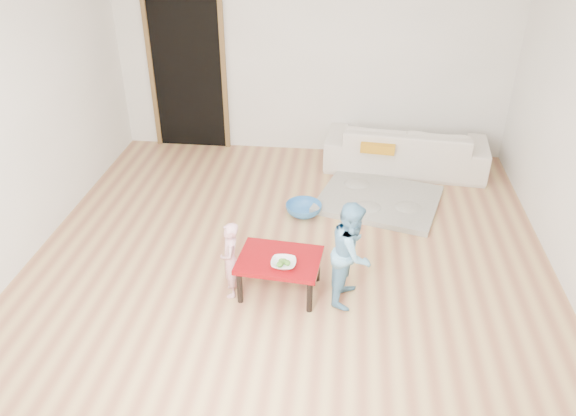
% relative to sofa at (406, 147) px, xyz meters
% --- Properties ---
extents(floor, '(5.00, 5.00, 0.01)m').
position_rel_sofa_xyz_m(floor, '(-1.23, -2.05, -0.29)').
color(floor, '#A46646').
rests_on(floor, ground).
extents(back_wall, '(5.00, 0.02, 2.60)m').
position_rel_sofa_xyz_m(back_wall, '(-1.23, 0.45, 1.01)').
color(back_wall, white).
rests_on(back_wall, floor).
extents(left_wall, '(0.02, 5.00, 2.60)m').
position_rel_sofa_xyz_m(left_wall, '(-3.73, -2.05, 1.01)').
color(left_wall, white).
rests_on(left_wall, floor).
extents(doorway, '(1.02, 0.08, 2.11)m').
position_rel_sofa_xyz_m(doorway, '(-2.83, 0.43, 0.74)').
color(doorway, brown).
rests_on(doorway, back_wall).
extents(sofa, '(2.03, 0.95, 0.57)m').
position_rel_sofa_xyz_m(sofa, '(0.00, 0.00, 0.00)').
color(sofa, beige).
rests_on(sofa, floor).
extents(cushion, '(0.44, 0.40, 0.11)m').
position_rel_sofa_xyz_m(cushion, '(-0.35, -0.27, 0.14)').
color(cushion, orange).
rests_on(cushion, sofa).
extents(red_table, '(0.75, 0.59, 0.35)m').
position_rel_sofa_xyz_m(red_table, '(-1.26, -2.61, -0.11)').
color(red_table, maroon).
rests_on(red_table, floor).
extents(bowl, '(0.21, 0.21, 0.05)m').
position_rel_sofa_xyz_m(bowl, '(-1.21, -2.72, 0.09)').
color(bowl, white).
rests_on(bowl, red_table).
extents(broccoli, '(0.12, 0.12, 0.06)m').
position_rel_sofa_xyz_m(broccoli, '(-1.21, -2.72, 0.10)').
color(broccoli, '#2D5919').
rests_on(broccoli, red_table).
extents(child_pink, '(0.22, 0.29, 0.72)m').
position_rel_sofa_xyz_m(child_pink, '(-1.68, -2.69, 0.07)').
color(child_pink, '#D36071').
rests_on(child_pink, floor).
extents(child_blue, '(0.45, 0.53, 0.95)m').
position_rel_sofa_xyz_m(child_blue, '(-0.65, -2.63, 0.19)').
color(child_blue, '#5FACDC').
rests_on(child_blue, floor).
extents(basin, '(0.39, 0.39, 0.12)m').
position_rel_sofa_xyz_m(basin, '(-1.16, -1.27, -0.23)').
color(basin, '#3276BD').
rests_on(basin, floor).
extents(blanket, '(1.53, 1.38, 0.06)m').
position_rel_sofa_xyz_m(blanket, '(-0.34, -0.91, -0.25)').
color(blanket, '#ACA998').
rests_on(blanket, floor).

